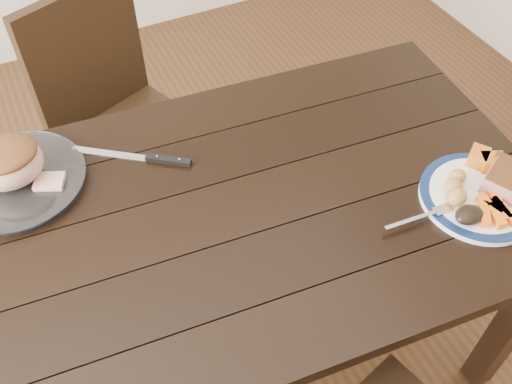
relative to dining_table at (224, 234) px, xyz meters
name	(u,v)px	position (x,y,z in m)	size (l,w,h in m)	color
ground	(232,350)	(0.00, 0.00, -0.66)	(4.00, 4.00, 0.00)	#472B16
dining_table	(224,234)	(0.00, 0.00, 0.00)	(1.67, 1.04, 0.75)	black
chair_far	(117,112)	(-0.08, 0.73, -0.13)	(0.55, 0.55, 0.93)	black
dinner_plate	(479,197)	(0.58, -0.24, 0.10)	(0.29, 0.29, 0.02)	white
plate_rim	(480,195)	(0.58, -0.24, 0.11)	(0.29, 0.29, 0.02)	#0D1E44
serving_platter	(16,182)	(-0.43, 0.31, 0.10)	(0.34, 0.34, 0.02)	white
pork_slice	(505,180)	(0.64, -0.25, 0.14)	(0.11, 0.08, 0.05)	tan
roasted_potatoes	(456,188)	(0.52, -0.21, 0.13)	(0.09, 0.09, 0.04)	gold
carrot_batons	(496,210)	(0.57, -0.30, 0.12)	(0.11, 0.12, 0.02)	orange
pumpkin_wedges	(485,160)	(0.65, -0.17, 0.13)	(0.09, 0.10, 0.04)	orange
dark_mushroom	(469,215)	(0.50, -0.29, 0.13)	(0.07, 0.05, 0.03)	black
fork	(424,216)	(0.41, -0.24, 0.11)	(0.18, 0.03, 0.00)	silver
roast_joint	(8,164)	(-0.43, 0.31, 0.16)	(0.17, 0.15, 0.11)	tan
cut_slice	(50,182)	(-0.35, 0.25, 0.12)	(0.07, 0.06, 0.02)	tan
carving_knife	(154,158)	(-0.09, 0.24, 0.10)	(0.27, 0.21, 0.01)	silver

